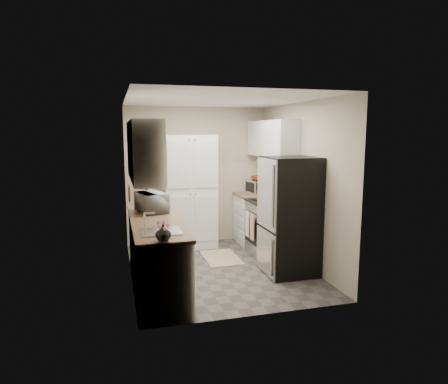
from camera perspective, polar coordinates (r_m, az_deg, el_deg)
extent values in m
plane|color=#56514C|center=(6.13, -0.61, -10.93)|extent=(3.20, 3.20, 0.00)
cube|color=#C2B49D|center=(7.38, -3.81, 2.36)|extent=(2.60, 0.04, 2.50)
cube|color=#C2B49D|center=(4.33, 4.79, -2.07)|extent=(2.60, 0.04, 2.50)
cube|color=#C2B49D|center=(5.65, -13.49, 0.22)|extent=(0.04, 3.20, 2.50)
cube|color=#C2B49D|center=(6.29, 10.90, 1.14)|extent=(0.04, 3.20, 2.50)
cube|color=white|center=(5.80, -0.65, 13.05)|extent=(2.60, 3.20, 0.04)
cube|color=white|center=(4.86, -11.39, 5.84)|extent=(0.33, 1.60, 0.70)
cube|color=white|center=(6.92, 6.77, 7.21)|extent=(0.33, 1.55, 0.58)
cube|color=#99999E|center=(6.52, 7.63, 3.86)|extent=(0.45, 0.76, 0.13)
cube|color=#B7B7BC|center=(4.60, -8.95, -5.64)|extent=(0.45, 0.40, 0.02)
cube|color=brown|center=(5.86, -13.39, -0.17)|extent=(0.02, 0.22, 0.22)
cube|color=white|center=(7.10, -4.90, 0.06)|extent=(0.90, 0.55, 2.00)
cube|color=white|center=(5.43, -9.71, -8.78)|extent=(0.60, 2.30, 0.88)
cube|color=#846647|center=(5.31, -9.83, -4.04)|extent=(0.63, 2.33, 0.04)
cube|color=white|center=(7.39, 4.46, -4.01)|extent=(0.60, 0.80, 0.88)
cube|color=#846647|center=(7.30, 4.51, -0.49)|extent=(0.63, 0.83, 0.04)
cube|color=#B7B7BC|center=(6.65, 6.65, -5.37)|extent=(0.64, 0.76, 0.90)
cube|color=black|center=(6.56, 6.72, -1.43)|extent=(0.66, 0.78, 0.03)
cube|color=black|center=(6.65, 9.05, -0.41)|extent=(0.06, 0.76, 0.22)
cube|color=#DC9B8E|center=(6.38, 4.04, -5.03)|extent=(0.01, 0.16, 0.42)
cube|color=beige|center=(6.60, 3.35, -4.56)|extent=(0.01, 0.16, 0.42)
cube|color=#B7B7BC|center=(5.84, 9.39, -3.37)|extent=(0.70, 0.72, 1.70)
imported|color=#A7A6AB|center=(5.74, -10.26, -1.47)|extent=(0.48, 0.59, 0.28)
cylinder|color=black|center=(6.11, -11.02, -0.93)|extent=(0.07, 0.07, 0.27)
imported|color=silver|center=(4.23, -8.69, -5.76)|extent=(0.18, 0.18, 0.17)
cube|color=#3A7D2B|center=(6.24, -9.91, -0.67)|extent=(0.05, 0.22, 0.28)
cube|color=silver|center=(7.43, 4.94, 0.76)|extent=(0.39, 0.46, 0.24)
cube|color=tan|center=(6.63, -0.39, -9.35)|extent=(0.55, 0.88, 0.01)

